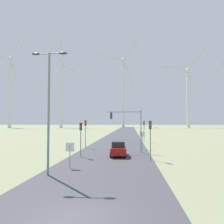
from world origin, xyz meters
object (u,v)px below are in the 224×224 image
object	(u,v)px
wind_turbine_right	(188,91)
streetlamp	(49,98)
traffic_light_post_mid_right	(144,127)
car_approaching	(118,149)
stop_sign_far	(142,137)
traffic_light_post_near_left	(81,132)
stop_sign_near	(70,150)
traffic_light_post_near_right	(150,131)
wind_turbine_left	(61,88)
wind_turbine_center	(123,86)
wind_turbine_far_left	(10,85)
traffic_light_mast_overhead	(128,122)
traffic_light_post_mid_left	(86,128)

from	to	relation	value
wind_turbine_right	streetlamp	bearing A→B (deg)	-108.49
traffic_light_post_mid_right	car_approaching	xyz separation A→B (m)	(-4.29, -18.75, -2.29)
stop_sign_far	traffic_light_post_near_left	bearing A→B (deg)	-133.68
stop_sign_near	traffic_light_post_near_right	distance (m)	9.18
traffic_light_post_mid_right	wind_turbine_left	bearing A→B (deg)	116.06
car_approaching	wind_turbine_center	world-z (taller)	wind_turbine_center
traffic_light_post_near_right	stop_sign_far	bearing A→B (deg)	92.25
traffic_light_post_near_right	wind_turbine_left	bearing A→B (deg)	111.98
stop_sign_near	stop_sign_far	xyz separation A→B (m)	(7.36, 14.30, 0.32)
wind_turbine_right	wind_turbine_far_left	bearing A→B (deg)	-175.65
stop_sign_far	wind_turbine_right	distance (m)	134.03
traffic_light_post_mid_right	wind_turbine_right	distance (m)	122.56
car_approaching	wind_turbine_left	xyz separation A→B (m)	(-48.49, 126.68, 27.75)
traffic_light_post_near_left	wind_turbine_center	bearing A→B (deg)	89.95
wind_turbine_center	wind_turbine_right	bearing A→B (deg)	-17.09
wind_turbine_left	traffic_light_mast_overhead	bearing A→B (deg)	-68.02
traffic_light_post_mid_left	wind_turbine_far_left	xyz separation A→B (m)	(-79.56, 114.97, 27.43)
traffic_light_post_mid_right	wind_turbine_left	distance (m)	122.81
traffic_light_post_mid_right	car_approaching	size ratio (longest dim) A/B	1.05
streetlamp	traffic_light_post_near_right	size ratio (longest dim) A/B	2.28
stop_sign_far	traffic_light_mast_overhead	xyz separation A→B (m)	(-2.09, -3.50, 2.30)
stop_sign_near	wind_turbine_right	xyz separation A→B (m)	(46.81, 140.11, 24.45)
streetlamp	traffic_light_mast_overhead	bearing A→B (deg)	65.26
stop_sign_near	traffic_light_post_near_left	size ratio (longest dim) A/B	0.56
traffic_light_mast_overhead	wind_turbine_far_left	size ratio (longest dim) A/B	0.09
car_approaching	wind_turbine_right	bearing A→B (deg)	72.17
stop_sign_near	wind_turbine_center	world-z (taller)	wind_turbine_center
traffic_light_mast_overhead	streetlamp	bearing A→B (deg)	-114.74
wind_turbine_far_left	wind_turbine_right	distance (m)	128.59
wind_turbine_right	traffic_light_post_mid_left	bearing A→B (deg)	-111.28
stop_sign_near	wind_turbine_far_left	xyz separation A→B (m)	(-81.33, 130.36, 29.09)
traffic_light_post_near_left	wind_turbine_right	xyz separation A→B (m)	(47.22, 133.96, 23.04)
wind_turbine_far_left	wind_turbine_right	bearing A→B (deg)	4.35
stop_sign_near	traffic_light_post_mid_right	size ratio (longest dim) A/B	0.53
streetlamp	car_approaching	world-z (taller)	streetlamp
traffic_light_post_mid_left	traffic_light_post_mid_right	distance (m)	14.66
traffic_light_post_near_left	car_approaching	size ratio (longest dim) A/B	0.99
traffic_light_mast_overhead	wind_turbine_left	bearing A→B (deg)	111.98
traffic_light_post_mid_right	car_approaching	bearing A→B (deg)	-102.87
wind_turbine_far_left	traffic_light_post_mid_right	bearing A→B (deg)	-49.33
traffic_light_post_near_left	traffic_light_post_mid_left	world-z (taller)	traffic_light_post_mid_left
traffic_light_post_near_left	wind_turbine_right	distance (m)	143.89
traffic_light_post_mid_right	stop_sign_far	bearing A→B (deg)	-94.83
wind_turbine_far_left	traffic_light_post_mid_left	bearing A→B (deg)	-55.32
streetlamp	traffic_light_post_near_left	distance (m)	9.49
streetlamp	wind_turbine_center	world-z (taller)	wind_turbine_center
traffic_light_mast_overhead	wind_turbine_center	distance (m)	146.83
traffic_light_post_near_left	stop_sign_near	bearing A→B (deg)	-86.11
stop_sign_near	wind_turbine_center	bearing A→B (deg)	90.11
traffic_light_post_mid_right	wind_turbine_right	bearing A→B (deg)	71.38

